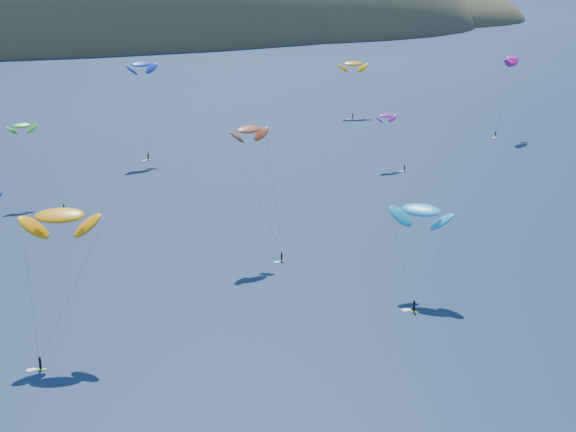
{
  "coord_description": "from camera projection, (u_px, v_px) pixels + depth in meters",
  "views": [
    {
      "loc": [
        -49.25,
        -48.91,
        54.21
      ],
      "look_at": [
        1.74,
        80.0,
        9.0
      ],
      "focal_mm": 50.0,
      "sensor_mm": 36.0,
      "label": 1
    }
  ],
  "objects": [
    {
      "name": "kitesurfer_8",
      "position": [
        511.0,
        58.0,
        246.9
      ],
      "size": [
        10.62,
        8.67,
        26.54
      ],
      "rotation": [
        0.0,
        0.0,
        0.64
      ],
      "color": "#ACDB18",
      "rests_on": "ground"
    },
    {
      "name": "kitesurfer_6",
      "position": [
        386.0,
        116.0,
        212.28
      ],
      "size": [
        6.44,
        8.78,
        15.45
      ],
      "rotation": [
        0.0,
        0.0,
        0.12
      ],
      "color": "#ACDB18",
      "rests_on": "ground"
    },
    {
      "name": "island",
      "position": [
        95.0,
        47.0,
        591.54
      ],
      "size": [
        730.0,
        300.0,
        210.0
      ],
      "color": "#3D3526",
      "rests_on": "ground"
    },
    {
      "name": "kitesurfer_3",
      "position": [
        22.0,
        126.0,
        180.86
      ],
      "size": [
        10.45,
        14.0,
        19.4
      ],
      "rotation": [
        0.0,
        0.0,
        0.12
      ],
      "color": "#ACDB18",
      "rests_on": "ground"
    },
    {
      "name": "kitesurfer_11",
      "position": [
        353.0,
        64.0,
        280.85
      ],
      "size": [
        10.88,
        11.97,
        20.85
      ],
      "rotation": [
        0.0,
        0.0,
        -0.2
      ],
      "color": "#ACDB18",
      "rests_on": "ground"
    },
    {
      "name": "kitesurfer_2",
      "position": [
        60.0,
        216.0,
        112.52
      ],
      "size": [
        11.59,
        11.82,
        22.36
      ],
      "rotation": [
        0.0,
        0.0,
        -0.27
      ],
      "color": "#ACDB18",
      "rests_on": "ground"
    },
    {
      "name": "kitesurfer_9",
      "position": [
        249.0,
        130.0,
        147.64
      ],
      "size": [
        8.39,
        10.97,
        25.81
      ],
      "rotation": [
        0.0,
        0.0,
        0.26
      ],
      "color": "#ACDB18",
      "rests_on": "ground"
    },
    {
      "name": "kitesurfer_5",
      "position": [
        421.0,
        210.0,
        131.98
      ],
      "size": [
        10.89,
        13.68,
        17.06
      ],
      "rotation": [
        0.0,
        0.0,
        -0.83
      ],
      "color": "#ACDB18",
      "rests_on": "ground"
    },
    {
      "name": "kitesurfer_4",
      "position": [
        141.0,
        64.0,
        218.13
      ],
      "size": [
        10.19,
        7.83,
        28.58
      ],
      "rotation": [
        0.0,
        0.0,
        0.37
      ],
      "color": "#ACDB18",
      "rests_on": "ground"
    }
  ]
}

